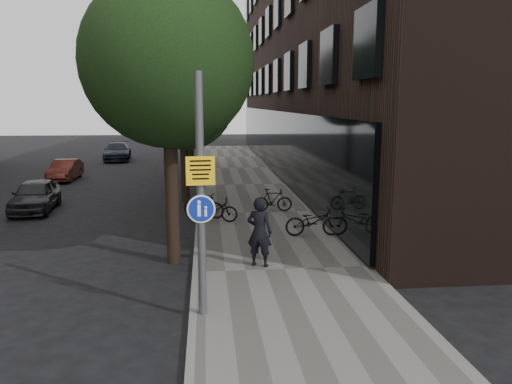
{
  "coord_description": "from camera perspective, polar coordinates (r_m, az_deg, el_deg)",
  "views": [
    {
      "loc": [
        -1.69,
        -8.61,
        4.26
      ],
      "look_at": [
        -0.42,
        3.94,
        2.0
      ],
      "focal_mm": 35.0,
      "sensor_mm": 36.0,
      "label": 1
    }
  ],
  "objects": [
    {
      "name": "street_tree_near",
      "position": [
        13.3,
        -9.66,
        13.68
      ],
      "size": [
        4.4,
        4.4,
        7.5
      ],
      "color": "black",
      "rests_on": "ground"
    },
    {
      "name": "street_tree_far",
      "position": [
        30.77,
        -7.49,
        11.68
      ],
      "size": [
        5.0,
        5.0,
        7.8
      ],
      "color": "black",
      "rests_on": "ground"
    },
    {
      "name": "parked_car_near",
      "position": [
        21.67,
        -23.91,
        -0.35
      ],
      "size": [
        1.8,
        3.82,
        1.26
      ],
      "primitive_type": "imported",
      "rotation": [
        0.0,
        0.0,
        0.09
      ],
      "color": "black",
      "rests_on": "ground"
    },
    {
      "name": "signpost",
      "position": [
        9.58,
        -6.34,
        -0.47
      ],
      "size": [
        0.55,
        0.16,
        4.72
      ],
      "rotation": [
        0.0,
        0.0,
        0.06
      ],
      "color": "#595B5E",
      "rests_on": "sidewalk"
    },
    {
      "name": "building_right_dark_brick",
      "position": [
        32.6,
        13.18,
        18.28
      ],
      "size": [
        12.0,
        40.0,
        18.0
      ],
      "primitive_type": "cube",
      "color": "black",
      "rests_on": "ground"
    },
    {
      "name": "ground",
      "position": [
        9.75,
        4.98,
        -15.79
      ],
      "size": [
        120.0,
        120.0,
        0.0
      ],
      "primitive_type": "plane",
      "color": "black",
      "rests_on": "ground"
    },
    {
      "name": "sidewalk",
      "position": [
        19.17,
        0.17,
        -2.48
      ],
      "size": [
        4.5,
        60.0,
        0.12
      ],
      "primitive_type": "cube",
      "color": "slate",
      "rests_on": "ground"
    },
    {
      "name": "parked_bike_curb_near",
      "position": [
        17.56,
        -4.87,
        -2.02
      ],
      "size": [
        1.74,
        0.78,
        0.89
      ],
      "primitive_type": "imported",
      "rotation": [
        0.0,
        0.0,
        1.45
      ],
      "color": "black",
      "rests_on": "sidewalk"
    },
    {
      "name": "parked_bike_facade_near",
      "position": [
        15.81,
        6.59,
        -3.33
      ],
      "size": [
        1.8,
        0.68,
        0.94
      ],
      "primitive_type": "imported",
      "rotation": [
        0.0,
        0.0,
        1.54
      ],
      "color": "black",
      "rests_on": "sidewalk"
    },
    {
      "name": "parked_car_mid",
      "position": [
        29.69,
        -20.97,
        2.36
      ],
      "size": [
        1.25,
        3.48,
        1.14
      ],
      "primitive_type": "imported",
      "rotation": [
        0.0,
        0.0,
        -0.01
      ],
      "color": "#571F19",
      "rests_on": "ground"
    },
    {
      "name": "parked_bike_curb_far",
      "position": [
        18.23,
        -6.0,
        -1.49
      ],
      "size": [
        1.62,
        1.01,
        0.94
      ],
      "primitive_type": "imported",
      "rotation": [
        0.0,
        0.0,
        1.18
      ],
      "color": "black",
      "rests_on": "sidewalk"
    },
    {
      "name": "pedestrian",
      "position": [
        12.74,
        0.4,
        -4.57
      ],
      "size": [
        0.77,
        0.65,
        1.8
      ],
      "primitive_type": "imported",
      "rotation": [
        0.0,
        0.0,
        2.74
      ],
      "color": "black",
      "rests_on": "sidewalk"
    },
    {
      "name": "parked_bike_facade_far",
      "position": [
        19.19,
        1.93,
        -0.94
      ],
      "size": [
        1.51,
        0.53,
        0.89
      ],
      "primitive_type": "imported",
      "rotation": [
        0.0,
        0.0,
        1.5
      ],
      "color": "black",
      "rests_on": "sidewalk"
    },
    {
      "name": "street_tree_mid",
      "position": [
        21.78,
        -8.17,
        12.31
      ],
      "size": [
        5.0,
        5.0,
        7.8
      ],
      "color": "black",
      "rests_on": "ground"
    },
    {
      "name": "curb_edge",
      "position": [
        19.08,
        -6.57,
        -2.6
      ],
      "size": [
        0.15,
        60.0,
        0.13
      ],
      "primitive_type": "cube",
      "color": "slate",
      "rests_on": "ground"
    },
    {
      "name": "parked_car_far",
      "position": [
        38.79,
        -15.56,
        4.49
      ],
      "size": [
        2.31,
        4.75,
        1.33
      ],
      "primitive_type": "imported",
      "rotation": [
        0.0,
        0.0,
        0.1
      ],
      "color": "black",
      "rests_on": "ground"
    }
  ]
}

